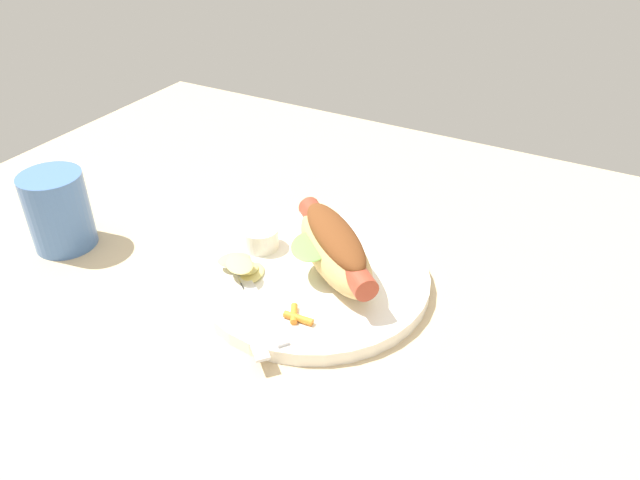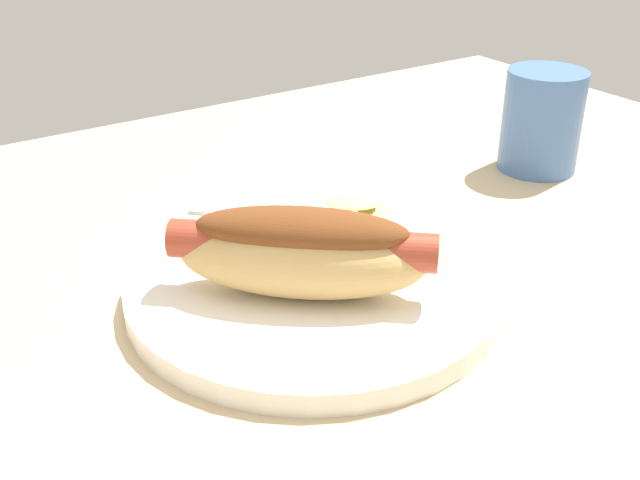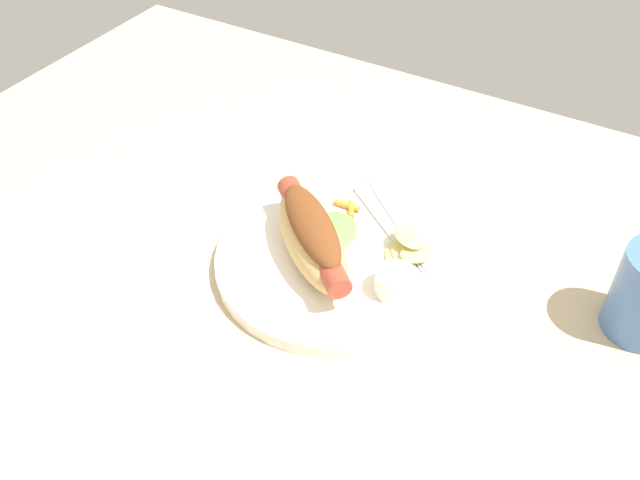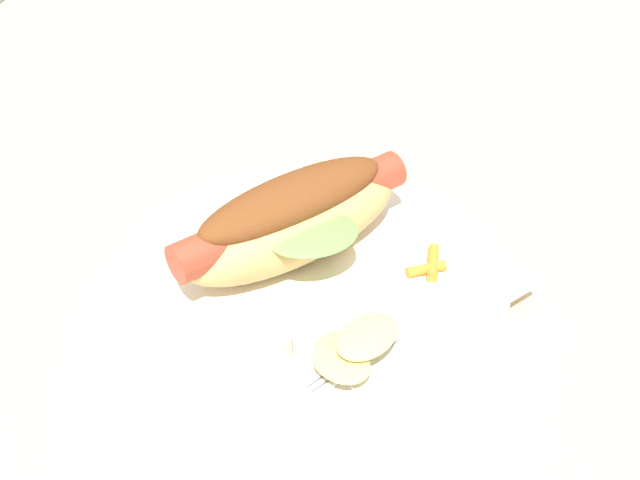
# 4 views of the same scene
# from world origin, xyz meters

# --- Properties ---
(ground_plane) EXTENTS (1.20, 0.90, 0.02)m
(ground_plane) POSITION_xyz_m (0.00, 0.00, -0.01)
(ground_plane) COLOR tan
(plate) EXTENTS (0.26, 0.26, 0.02)m
(plate) POSITION_xyz_m (-0.02, -0.01, 0.01)
(plate) COLOR white
(plate) RESTS_ON ground_plane
(hot_dog) EXTENTS (0.16, 0.15, 0.06)m
(hot_dog) POSITION_xyz_m (-0.00, 0.00, 0.05)
(hot_dog) COLOR tan
(hot_dog) RESTS_ON plate
(sauce_ramekin) EXTENTS (0.04, 0.04, 0.03)m
(sauce_ramekin) POSITION_xyz_m (-0.10, 0.00, 0.03)
(sauce_ramekin) COLOR white
(sauce_ramekin) RESTS_ON plate
(fork) EXTENTS (0.14, 0.11, 0.00)m
(fork) POSITION_xyz_m (-0.05, -0.09, 0.02)
(fork) COLOR silver
(fork) RESTS_ON plate
(knife) EXTENTS (0.12, 0.11, 0.00)m
(knife) POSITION_xyz_m (-0.05, -0.11, 0.02)
(knife) COLOR silver
(knife) RESTS_ON plate
(chips_pile) EXTENTS (0.06, 0.06, 0.02)m
(chips_pile) POSITION_xyz_m (-0.09, -0.06, 0.03)
(chips_pile) COLOR #D8C872
(chips_pile) RESTS_ON plate
(carrot_garnish) EXTENTS (0.03, 0.03, 0.01)m
(carrot_garnish) POSITION_xyz_m (0.00, -0.09, 0.02)
(carrot_garnish) COLOR orange
(carrot_garnish) RESTS_ON plate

